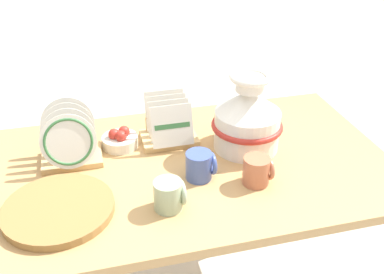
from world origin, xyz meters
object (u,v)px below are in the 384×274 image
mug_terracotta_glaze (258,170)px  mug_sage_glaze (170,195)px  wicker_charger_stack (58,209)px  mug_cobalt_glaze (201,165)px  fruit_bowl (120,140)px  ceramic_vase (247,118)px  dish_rack_square_plates (169,128)px  dish_rack_round_plates (70,143)px

mug_terracotta_glaze → mug_sage_glaze: size_ratio=1.00×
wicker_charger_stack → mug_cobalt_glaze: size_ratio=3.50×
wicker_charger_stack → fruit_bowl: 0.42m
ceramic_vase → dish_rack_square_plates: ceramic_vase is taller
wicker_charger_stack → mug_cobalt_glaze: (0.48, 0.07, 0.04)m
mug_terracotta_glaze → mug_cobalt_glaze: (-0.18, 0.08, 0.00)m
fruit_bowl → dish_rack_round_plates: bearing=-160.9°
dish_rack_round_plates → mug_cobalt_glaze: 0.48m
dish_rack_square_plates → fruit_bowl: 0.19m
fruit_bowl → dish_rack_square_plates: bearing=-1.4°
dish_rack_square_plates → dish_rack_round_plates: bearing=-171.1°
ceramic_vase → mug_cobalt_glaze: 0.28m
wicker_charger_stack → fruit_bowl: fruit_bowl is taller
dish_rack_square_plates → mug_cobalt_glaze: size_ratio=2.17×
wicker_charger_stack → dish_rack_round_plates: bearing=80.2°
ceramic_vase → mug_terracotta_glaze: 0.24m
dish_rack_square_plates → mug_sage_glaze: 0.41m
mug_terracotta_glaze → wicker_charger_stack: bearing=179.5°
ceramic_vase → mug_terracotta_glaze: size_ratio=3.04×
fruit_bowl → mug_terracotta_glaze: bearing=-39.6°
ceramic_vase → fruit_bowl: ceramic_vase is taller
wicker_charger_stack → fruit_bowl: (0.23, 0.35, 0.02)m
mug_sage_glaze → mug_cobalt_glaze: bearing=43.7°
dish_rack_square_plates → mug_terracotta_glaze: bearing=-56.1°
dish_rack_square_plates → mug_terracotta_glaze: size_ratio=2.17×
dish_rack_square_plates → mug_sage_glaze: (-0.08, -0.40, -0.01)m
ceramic_vase → mug_terracotta_glaze: bearing=-100.8°
dish_rack_round_plates → mug_cobalt_glaze: bearing=-26.2°
mug_terracotta_glaze → mug_cobalt_glaze: 0.19m
ceramic_vase → fruit_bowl: bearing=165.3°
wicker_charger_stack → mug_cobalt_glaze: mug_cobalt_glaze is taller
mug_cobalt_glaze → fruit_bowl: 0.37m
dish_rack_round_plates → dish_rack_square_plates: (0.37, 0.06, -0.02)m
mug_terracotta_glaze → mug_sage_glaze: 0.32m
mug_sage_glaze → mug_cobalt_glaze: 0.19m
dish_rack_square_plates → mug_cobalt_glaze: dish_rack_square_plates is taller
wicker_charger_stack → ceramic_vase: bearing=17.7°
mug_sage_glaze → wicker_charger_stack: bearing=169.8°
wicker_charger_stack → mug_cobalt_glaze: bearing=8.4°
dish_rack_square_plates → mug_terracotta_glaze: (0.23, -0.35, -0.01)m
mug_sage_glaze → mug_cobalt_glaze: same height
dish_rack_round_plates → wicker_charger_stack: dish_rack_round_plates is taller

